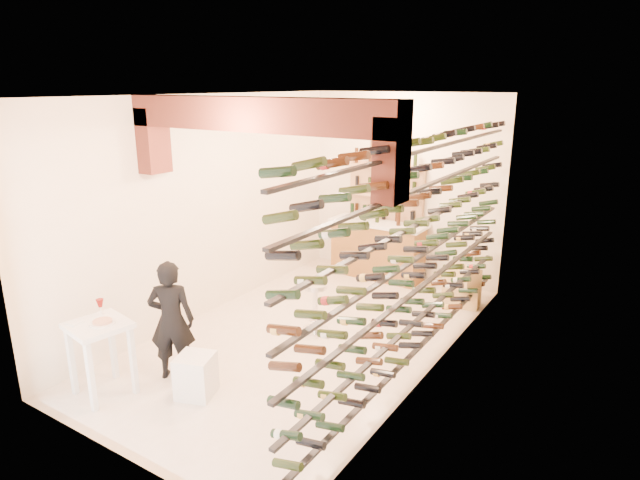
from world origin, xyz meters
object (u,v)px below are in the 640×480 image
at_px(person, 171,320).
at_px(back_counter, 378,248).
at_px(wine_rack, 418,246).
at_px(chrome_barstool, 315,304).
at_px(tasting_table, 99,336).
at_px(white_stool, 196,375).
at_px(crate_lower, 461,295).

bearing_deg(person, back_counter, -129.00).
distance_m(wine_rack, back_counter, 3.38).
bearing_deg(chrome_barstool, wine_rack, -7.09).
distance_m(tasting_table, chrome_barstool, 2.83).
bearing_deg(back_counter, tasting_table, -99.14).
xyz_separation_m(back_counter, person, (-0.43, -4.37, 0.19)).
bearing_deg(wine_rack, chrome_barstool, 172.91).
bearing_deg(white_stool, wine_rack, 46.76).
height_order(tasting_table, crate_lower, tasting_table).
xyz_separation_m(back_counter, crate_lower, (1.70, -0.45, -0.37)).
relative_size(white_stool, chrome_barstool, 0.68).
bearing_deg(wine_rack, tasting_table, -137.76).
height_order(wine_rack, back_counter, wine_rack).
distance_m(wine_rack, person, 2.96).
xyz_separation_m(chrome_barstool, crate_lower, (1.41, 2.01, -0.24)).
xyz_separation_m(person, chrome_barstool, (0.72, 1.92, -0.31)).
bearing_deg(back_counter, white_stool, -89.12).
distance_m(tasting_table, white_stool, 1.13).
xyz_separation_m(white_stool, crate_lower, (1.63, 4.07, -0.07)).
xyz_separation_m(back_counter, white_stool, (0.07, -4.52, -0.29)).
distance_m(wine_rack, white_stool, 2.89).
relative_size(tasting_table, crate_lower, 1.88).
bearing_deg(tasting_table, wine_rack, 52.81).
bearing_deg(person, crate_lower, -151.88).
relative_size(chrome_barstool, crate_lower, 1.28).
height_order(wine_rack, person, wine_rack).
height_order(back_counter, person, person).
distance_m(wine_rack, crate_lower, 2.60).
height_order(tasting_table, chrome_barstool, tasting_table).
height_order(back_counter, tasting_table, back_counter).
xyz_separation_m(tasting_table, chrome_barstool, (1.10, 2.59, -0.29)).
relative_size(back_counter, tasting_table, 1.64).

